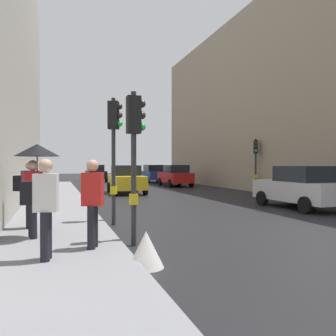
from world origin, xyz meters
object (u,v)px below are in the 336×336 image
(car_blue_van, at_px, (153,174))
(pedestrian_with_umbrella, at_px, (36,164))
(traffic_light_mid_street, at_px, (256,155))
(traffic_light_near_left, at_px, (135,140))
(traffic_light_near_right, at_px, (114,137))
(warning_sign_triangle, at_px, (146,249))
(traffic_light_far_median, at_px, (134,155))
(car_dark_suv, at_px, (96,173))
(pedestrian_with_black_backpack, at_px, (43,203))
(car_yellow_taxi, at_px, (126,179))
(pedestrian_with_grey_backpack, at_px, (29,190))
(car_red_sedan, at_px, (175,176))
(pedestrian_in_red_jacket, at_px, (93,200))
(car_silver_hatchback, at_px, (301,187))

(car_blue_van, xyz_separation_m, pedestrian_with_umbrella, (-9.71, -24.24, 0.96))
(traffic_light_mid_street, height_order, traffic_light_near_left, traffic_light_near_left)
(traffic_light_near_right, relative_size, warning_sign_triangle, 5.90)
(traffic_light_far_median, xyz_separation_m, car_dark_suv, (-2.71, 6.06, -1.82))
(pedestrian_with_black_backpack, distance_m, warning_sign_triangle, 1.98)
(car_yellow_taxi, relative_size, pedestrian_with_grey_backpack, 2.40)
(traffic_light_near_left, height_order, car_red_sedan, traffic_light_near_left)
(traffic_light_near_right, bearing_deg, pedestrian_in_red_jacket, -106.54)
(car_blue_van, distance_m, pedestrian_with_umbrella, 26.13)
(traffic_light_near_left, distance_m, car_blue_van, 26.23)
(traffic_light_far_median, distance_m, car_red_sedan, 4.81)
(car_red_sedan, height_order, pedestrian_in_red_jacket, pedestrian_in_red_jacket)
(traffic_light_far_median, relative_size, warning_sign_triangle, 6.02)
(traffic_light_far_median, distance_m, car_yellow_taxi, 9.49)
(traffic_light_mid_street, bearing_deg, pedestrian_in_red_jacket, -134.06)
(traffic_light_near_right, height_order, car_yellow_taxi, traffic_light_near_right)
(car_yellow_taxi, bearing_deg, traffic_light_near_left, -100.63)
(car_blue_van, distance_m, car_red_sedan, 6.05)
(pedestrian_with_black_backpack, xyz_separation_m, pedestrian_in_red_jacket, (0.91, 0.59, -0.03))
(pedestrian_with_grey_backpack, bearing_deg, car_dark_suv, 79.93)
(traffic_light_near_right, bearing_deg, car_silver_hatchback, 9.56)
(pedestrian_with_umbrella, xyz_separation_m, pedestrian_with_black_backpack, (0.22, -1.98, -0.68))
(pedestrian_in_red_jacket, bearing_deg, car_yellow_taxi, 75.96)
(car_red_sedan, relative_size, car_dark_suv, 1.00)
(traffic_light_near_right, xyz_separation_m, car_yellow_taxi, (2.55, 10.80, -1.77))
(car_silver_hatchback, relative_size, car_yellow_taxi, 1.00)
(traffic_light_mid_street, height_order, car_dark_suv, traffic_light_mid_street)
(car_yellow_taxi, bearing_deg, car_silver_hatchback, -60.14)
(car_blue_van, height_order, pedestrian_with_black_backpack, pedestrian_with_black_backpack)
(traffic_light_near_left, height_order, pedestrian_with_black_backpack, traffic_light_near_left)
(car_silver_hatchback, bearing_deg, traffic_light_mid_street, 70.89)
(traffic_light_near_left, xyz_separation_m, car_blue_van, (7.59, 25.06, -1.51))
(traffic_light_mid_street, xyz_separation_m, car_yellow_taxi, (-7.91, 2.30, -1.51))
(car_red_sedan, distance_m, pedestrian_with_black_backpack, 22.37)
(traffic_light_far_median, relative_size, car_yellow_taxi, 0.92)
(pedestrian_with_umbrella, height_order, warning_sign_triangle, pedestrian_with_umbrella)
(car_blue_van, height_order, pedestrian_with_grey_backpack, pedestrian_with_grey_backpack)
(traffic_light_near_right, relative_size, car_red_sedan, 0.91)
(car_dark_suv, bearing_deg, car_red_sedan, -60.38)
(car_blue_van, bearing_deg, pedestrian_with_umbrella, -111.83)
(traffic_light_near_left, bearing_deg, warning_sign_triangle, -95.93)
(traffic_light_mid_street, distance_m, warning_sign_triangle, 16.83)
(traffic_light_near_right, bearing_deg, traffic_light_mid_street, 39.11)
(car_blue_van, relative_size, pedestrian_with_grey_backpack, 2.38)
(traffic_light_far_median, height_order, car_blue_van, traffic_light_far_median)
(traffic_light_near_right, xyz_separation_m, car_silver_hatchback, (7.97, 1.34, -1.77))
(warning_sign_triangle, bearing_deg, car_dark_suv, 85.26)
(car_dark_suv, distance_m, pedestrian_in_red_jacket, 29.34)
(car_yellow_taxi, xyz_separation_m, warning_sign_triangle, (-2.71, -15.20, -0.55))
(traffic_light_far_median, xyz_separation_m, pedestrian_with_black_backpack, (-6.95, -23.68, -1.54))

